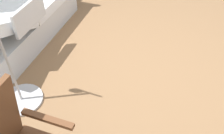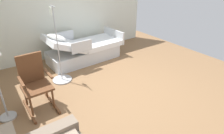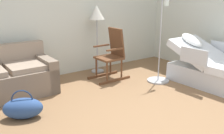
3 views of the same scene
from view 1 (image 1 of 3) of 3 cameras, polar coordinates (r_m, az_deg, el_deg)
The scene contains 3 objects.
ground_plane at distance 2.99m, azimuth 9.03°, elevation -1.14°, with size 6.44×6.44×0.00m, color olive.
hospital_bed at distance 3.57m, azimuth -21.49°, elevation 10.23°, with size 1.07×2.14×0.97m.
iv_pole at distance 2.65m, azimuth -21.35°, elevation -3.75°, with size 0.44×0.44×1.69m.
Camera 1 is at (-0.33, 2.16, 2.05)m, focal length 39.64 mm.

